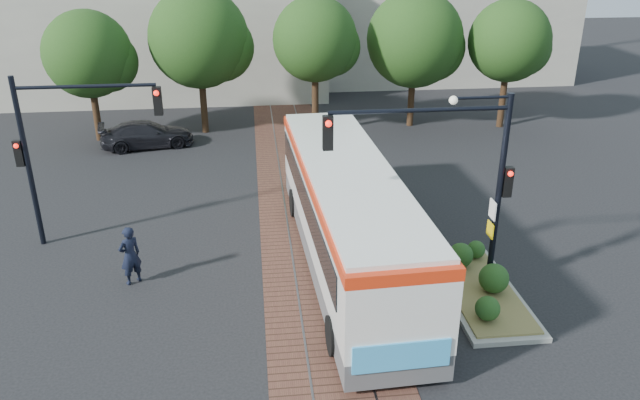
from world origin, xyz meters
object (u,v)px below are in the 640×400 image
Objects in this scene: signal_pole_main at (460,166)px; parked_car at (147,134)px; city_bus at (348,211)px; officer at (130,255)px; signal_pole_left at (58,139)px; traffic_island at (480,283)px.

parked_car is at bearing 126.06° from signal_pole_main.
city_bus reaches higher than officer.
signal_pole_main is 1.00× the size of signal_pole_left.
traffic_island is 2.68× the size of officer.
signal_pole_main is 19.29m from parked_car.
parked_car is at bearing 84.24° from signal_pole_left.
city_bus reaches higher than parked_car.
city_bus is 6.99m from officer.
signal_pole_main is 13.14m from signal_pole_left.
signal_pole_left is at bearing 161.95° from city_bus.
parked_car is (-1.43, 13.63, -0.30)m from officer.
signal_pole_main reaches higher than traffic_island.
officer is (-9.74, 1.70, -3.19)m from signal_pole_main.
signal_pole_main is 10.38m from officer.
signal_pole_left is (-12.23, 4.80, -0.29)m from signal_pole_main.
signal_pole_left is (-9.40, 2.60, 1.93)m from city_bus.
city_bus is 6.73× the size of officer.
traffic_island is at bearing -5.36° from signal_pole_main.
city_bus is at bearing -15.48° from signal_pole_left.
signal_pole_left is 1.30× the size of parked_car.
city_bus is 2.51× the size of traffic_island.
city_bus reaches higher than traffic_island.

